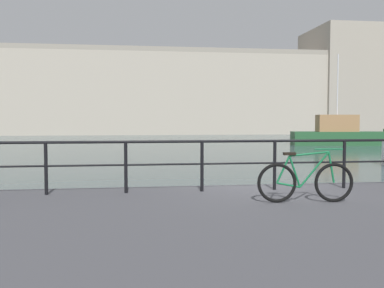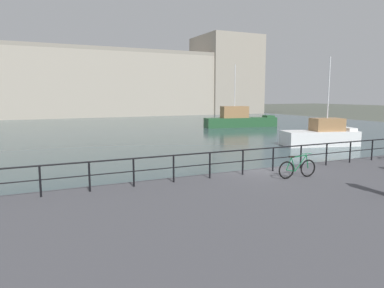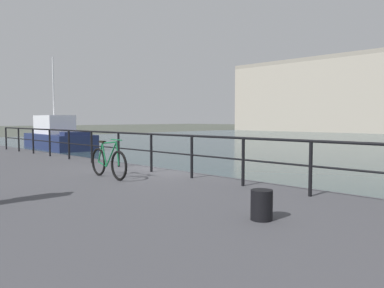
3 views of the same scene
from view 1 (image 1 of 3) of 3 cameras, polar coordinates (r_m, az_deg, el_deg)
The scene contains 6 objects.
ground_plane at distance 10.22m, azimuth 8.45°, elevation -9.48°, with size 240.00×240.00×0.00m, color #4C5147.
water_basin at distance 39.94m, azimuth -3.61°, elevation 0.04°, with size 80.00×60.00×0.01m, color #33474C.
harbor_building at distance 68.42m, azimuth 0.19°, elevation 6.85°, with size 77.17×12.84×17.07m.
moored_blue_motorboat at distance 39.64m, azimuth 19.69°, elevation 1.20°, with size 9.65×3.35×7.89m.
quay_railing at distance 9.62m, azimuth 15.43°, elevation -1.44°, with size 23.77×0.07×1.08m.
parked_bicycle at distance 8.06m, azimuth 14.85°, elevation -4.80°, with size 1.77×0.21×0.98m.
Camera 1 is at (-2.77, -9.58, 2.25)m, focal length 40.06 mm.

